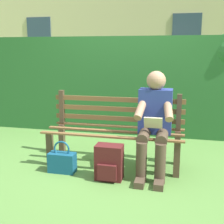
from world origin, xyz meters
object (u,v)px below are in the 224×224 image
Objects in this scene: backpack at (109,163)px; park_bench at (115,128)px; handbag at (62,162)px; person_seated at (154,120)px.

park_bench is at bearing -85.37° from backpack.
park_bench is at bearing -140.39° from handbag.
handbag is at bearing 13.85° from person_seated.
park_bench is 0.77m from handbag.
backpack is 1.04× the size of handbag.
park_bench reaches higher than handbag.
person_seated reaches higher than backpack.
person_seated is at bearing 158.82° from park_bench.
handbag is (0.54, 0.45, -0.32)m from park_bench.
park_bench is 0.57m from backpack.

